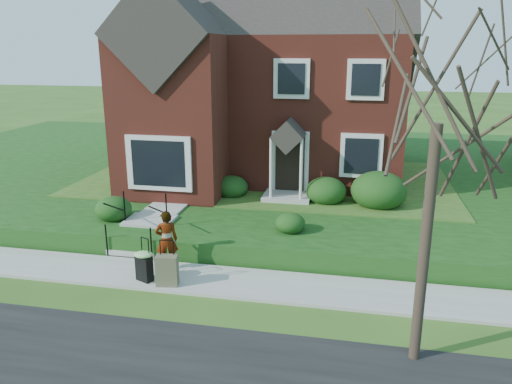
% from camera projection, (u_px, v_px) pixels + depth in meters
% --- Properties ---
extents(ground, '(120.00, 120.00, 0.00)m').
position_uv_depth(ground, '(209.00, 282.00, 12.38)').
color(ground, '#2D5119').
rests_on(ground, ground).
extents(sidewalk, '(60.00, 1.60, 0.08)m').
position_uv_depth(sidewalk, '(209.00, 280.00, 12.37)').
color(sidewalk, '#9E9B93').
rests_on(sidewalk, ground).
extents(terrace, '(44.00, 20.00, 0.60)m').
position_uv_depth(terrace, '(368.00, 173.00, 21.80)').
color(terrace, '#163C10').
rests_on(terrace, ground).
extents(walkway, '(1.20, 6.00, 0.06)m').
position_uv_depth(walkway, '(181.00, 195.00, 17.39)').
color(walkway, '#9E9B93').
rests_on(walkway, terrace).
extents(main_house, '(10.40, 10.20, 9.40)m').
position_uv_depth(main_house, '(269.00, 56.00, 20.00)').
color(main_house, maroon).
rests_on(main_house, terrace).
extents(front_steps, '(1.40, 2.02, 1.50)m').
position_uv_depth(front_steps, '(144.00, 231.00, 14.46)').
color(front_steps, '#9E9B93').
rests_on(front_steps, ground).
extents(foundation_shrubs, '(10.01, 4.38, 1.27)m').
position_uv_depth(foundation_shrubs, '(287.00, 189.00, 16.41)').
color(foundation_shrubs, '#13340F').
rests_on(foundation_shrubs, terrace).
extents(woman, '(0.68, 0.58, 1.57)m').
position_uv_depth(woman, '(167.00, 240.00, 12.72)').
color(woman, '#999999').
rests_on(woman, sidewalk).
extents(suitcase_black, '(0.57, 0.53, 1.10)m').
position_uv_depth(suitcase_black, '(144.00, 264.00, 12.16)').
color(suitcase_black, black).
rests_on(suitcase_black, sidewalk).
extents(suitcase_olive, '(0.56, 0.37, 1.13)m').
position_uv_depth(suitcase_olive, '(167.00, 270.00, 11.93)').
color(suitcase_olive, brown).
rests_on(suitcase_olive, sidewalk).
extents(tree_verge, '(4.82, 4.82, 6.88)m').
position_uv_depth(tree_verge, '(440.00, 98.00, 8.00)').
color(tree_verge, '#483A2B').
rests_on(tree_verge, ground).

